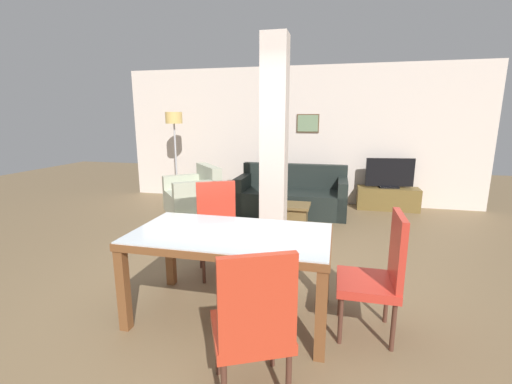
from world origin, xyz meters
The scene contains 14 objects.
ground_plane centered at (0.00, 0.00, 0.00)m, with size 18.00×18.00×0.00m, color brown.
back_wall centered at (0.00, 4.38, 1.35)m, with size 7.20×0.09×2.70m.
divider_pillar centered at (0.06, 1.69, 1.35)m, with size 0.32×0.32×2.70m.
dining_table centered at (0.00, 0.00, 0.61)m, with size 1.68×0.91×0.77m.
dining_chair_near_right centered at (0.41, -0.88, 0.54)m, with size 0.61×0.61×1.01m.
dining_chair_head_right centered at (1.20, 0.00, 0.54)m, with size 0.46×0.46×1.01m.
dining_chair_far_left centered at (-0.42, 0.83, 0.54)m, with size 0.62×0.62×1.01m.
sofa centered at (0.07, 3.46, 0.29)m, with size 1.95×0.92×0.86m.
armchair centered at (-1.66, 3.04, 0.30)m, with size 1.24×1.25×0.86m.
coffee_table centered at (0.20, 2.42, 0.22)m, with size 0.55×0.45×0.42m.
bottle centered at (0.05, 2.30, 0.51)m, with size 0.08×0.08×0.23m.
tv_stand centered at (1.82, 4.10, 0.21)m, with size 1.11×0.40×0.42m.
tv_screen centered at (1.82, 4.10, 0.69)m, with size 0.87×0.25×0.56m.
floor_lamp centered at (-2.30, 3.66, 1.53)m, with size 0.33×0.33×1.82m.
Camera 1 is at (0.84, -2.62, 1.71)m, focal length 24.00 mm.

